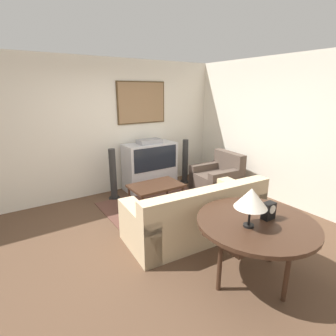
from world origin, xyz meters
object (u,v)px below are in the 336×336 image
Objects in this scene: tv at (150,166)px; table_lamp at (251,198)px; console_table at (256,226)px; speaker_tower_left at (113,176)px; couch at (196,216)px; speaker_tower_right at (185,162)px; coffee_table at (156,187)px; mantel_clock at (269,211)px; armchair at (218,179)px.

table_lamp is (-0.63, -3.19, 0.53)m from tv.
console_table is 3.10m from speaker_tower_left.
couch is (-0.39, -2.07, -0.21)m from tv.
speaker_tower_left and speaker_tower_right have the same top height.
console_table reaches higher than coffee_table.
tv is 2.11m from couch.
speaker_tower_right is at bearing 68.78° from mantel_clock.
console_table is at bearing 10.98° from table_lamp.
tv reaches higher than speaker_tower_left.
speaker_tower_left is at bearing 97.94° from console_table.
couch is at bearing 86.70° from console_table.
mantel_clock is 3.34m from speaker_tower_right.
table_lamp is 3.49m from speaker_tower_right.
mantel_clock is at bearing -28.35° from armchair.
couch reaches higher than console_table.
table_lamp reaches higher than couch.
tv reaches higher than coffee_table.
table_lamp is (-0.24, -1.12, 0.74)m from couch.
console_table is at bearing -31.22° from armchair.
coffee_table is at bearing -113.76° from tv.
coffee_table is (-0.02, 1.12, 0.10)m from couch.
armchair is (1.51, 1.12, -0.03)m from couch.
tv is 3.19m from console_table.
mantel_clock is 0.19× the size of speaker_tower_left.
tv reaches higher than console_table.
table_lamp is (-1.74, -2.24, 0.77)m from armchair.
console_table is 0.21m from mantel_clock.
armchair is 0.89× the size of speaker_tower_right.
speaker_tower_left reaches higher than armchair.
speaker_tower_left is at bearing 180.00° from speaker_tower_right.
table_lamp reaches higher than speaker_tower_left.
armchair is 2.18m from speaker_tower_left.
coffee_table is 2.29m from mantel_clock.
mantel_clock is at bearing -0.20° from table_lamp.
couch is 2.33× the size of armchair.
table_lamp is at bearing 179.80° from mantel_clock.
table_lamp is 0.42× the size of speaker_tower_right.
armchair is 0.98× the size of coffee_table.
armchair is 1.53m from coffee_table.
armchair is 2.74m from console_table.
speaker_tower_right reaches higher than armchair.
armchair is at bearing 54.64° from console_table.
table_lamp is 2.22× the size of mantel_clock.
speaker_tower_left is (-0.57, 3.10, -0.34)m from mantel_clock.
table_lamp is at bearing -85.35° from speaker_tower_left.
table_lamp is at bearing -33.71° from armchair.
couch is at bearing -122.92° from speaker_tower_right.
couch is 1.24m from mantel_clock.
coffee_table is at bearing -61.26° from speaker_tower_left.
tv reaches higher than mantel_clock.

